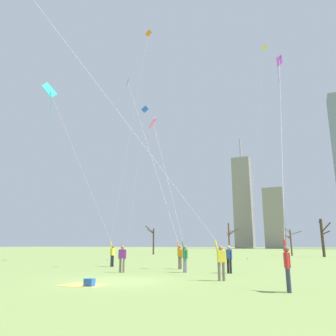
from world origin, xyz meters
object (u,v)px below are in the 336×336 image
(bystander_watching_nearby, at_px, (229,258))
(picnic_spot, at_px, (87,283))
(distant_kite_low_near_trees_yellow, at_px, (262,74))
(bare_tree_rightmost, at_px, (153,240))
(kite_flyer_midfield_right_white, at_px, (161,178))
(distant_kite_drifting_left_blue, at_px, (143,121))
(bare_tree_leftmost, at_px, (229,238))
(kite_flyer_far_back_green, at_px, (162,194))
(bystander_far_off_by_trees, at_px, (122,257))
(distant_kite_drifting_right_orange, at_px, (144,57))
(bare_tree_left_of_center, at_px, (323,236))
(kite_flyer_midfield_center_pink, at_px, (177,223))
(kite_flyer_foreground_right_teal, at_px, (105,236))
(kite_flyer_foreground_left_purple, at_px, (285,212))
(bare_tree_far_right_edge, at_px, (290,240))

(bystander_watching_nearby, xyz_separation_m, picnic_spot, (-4.14, -8.33, -0.81))
(distant_kite_low_near_trees_yellow, bearing_deg, bare_tree_rightmost, 155.44)
(kite_flyer_midfield_right_white, bearing_deg, bare_tree_rightmost, 115.86)
(distant_kite_drifting_left_blue, distance_m, picnic_spot, 34.15)
(bare_tree_leftmost, relative_size, bare_tree_rightmost, 1.05)
(kite_flyer_midfield_right_white, bearing_deg, distant_kite_low_near_trees_yellow, 86.15)
(kite_flyer_far_back_green, relative_size, bystander_far_off_by_trees, 12.84)
(kite_flyer_far_back_green, relative_size, kite_flyer_midfield_right_white, 1.14)
(distant_kite_drifting_left_blue, xyz_separation_m, picnic_spot, (11.24, -26.48, -18.40))
(distant_kite_drifting_right_orange, xyz_separation_m, bare_tree_leftmost, (4.62, 22.92, -21.57))
(distant_kite_low_near_trees_yellow, height_order, bare_tree_left_of_center, distant_kite_low_near_trees_yellow)
(kite_flyer_midfield_center_pink, bearing_deg, kite_flyer_foreground_right_teal, 171.97)
(distant_kite_low_near_trees_yellow, distance_m, distant_kite_drifting_left_blue, 17.74)
(bystander_far_off_by_trees, distance_m, bare_tree_leftmost, 37.15)
(kite_flyer_far_back_green, height_order, distant_kite_drifting_left_blue, distant_kite_drifting_left_blue)
(distant_kite_drifting_right_orange, relative_size, bare_tree_rightmost, 5.69)
(kite_flyer_midfield_right_white, xyz_separation_m, bare_tree_left_of_center, (7.75, 38.28, -1.83))
(kite_flyer_far_back_green, bearing_deg, bare_tree_left_of_center, 65.28)
(kite_flyer_foreground_left_purple, relative_size, picnic_spot, 8.69)
(kite_flyer_foreground_right_teal, relative_size, bare_tree_rightmost, 2.20)
(bare_tree_leftmost, bearing_deg, bare_tree_far_right_edge, -4.52)
(kite_flyer_midfield_center_pink, bearing_deg, kite_flyer_far_back_green, 126.15)
(bystander_far_off_by_trees, distance_m, bare_tree_far_right_edge, 37.23)
(kite_flyer_foreground_left_purple, bearing_deg, distant_kite_drifting_left_blue, 128.85)
(kite_flyer_foreground_right_teal, relative_size, bystander_far_off_by_trees, 6.71)
(kite_flyer_midfield_right_white, distance_m, distant_kite_low_near_trees_yellow, 35.94)
(kite_flyer_far_back_green, height_order, distant_kite_drifting_right_orange, distant_kite_drifting_right_orange)
(kite_flyer_midfield_center_pink, bearing_deg, distant_kite_drifting_right_orange, 126.51)
(bare_tree_left_of_center, bearing_deg, bystander_watching_nearby, -101.38)
(kite_flyer_foreground_left_purple, relative_size, bare_tree_left_of_center, 3.00)
(bare_tree_rightmost, xyz_separation_m, bare_tree_far_right_edge, (22.39, 1.80, -0.15))
(kite_flyer_foreground_left_purple, xyz_separation_m, bare_tree_left_of_center, (2.59, 36.96, -0.23))
(bare_tree_leftmost, height_order, bare_tree_rightmost, bare_tree_leftmost)
(kite_flyer_far_back_green, distance_m, bystander_watching_nearby, 8.88)
(kite_flyer_foreground_right_teal, bearing_deg, bare_tree_rightmost, 109.31)
(kite_flyer_far_back_green, bearing_deg, bare_tree_leftmost, 92.60)
(bare_tree_rightmost, bearing_deg, bystander_watching_nearby, -57.72)
(kite_flyer_foreground_right_teal, distance_m, bare_tree_leftmost, 34.17)
(bystander_far_off_by_trees, height_order, distant_kite_drifting_left_blue, distant_kite_drifting_left_blue)
(distant_kite_drifting_right_orange, height_order, bare_tree_far_right_edge, distant_kite_drifting_right_orange)
(bystander_watching_nearby, bearing_deg, kite_flyer_foreground_right_teal, 174.28)
(bare_tree_left_of_center, bearing_deg, distant_kite_drifting_right_orange, -134.07)
(bystander_watching_nearby, distance_m, bare_tree_rightmost, 38.49)
(distant_kite_drifting_right_orange, distance_m, bare_tree_leftmost, 31.82)
(kite_flyer_far_back_green, bearing_deg, kite_flyer_foreground_right_teal, -136.05)
(kite_flyer_midfield_center_pink, relative_size, distant_kite_low_near_trees_yellow, 0.40)
(bare_tree_rightmost, bearing_deg, bare_tree_far_right_edge, 4.60)
(kite_flyer_foreground_right_teal, xyz_separation_m, kite_flyer_midfield_right_white, (8.04, -7.85, 2.31))
(distant_kite_drifting_left_blue, xyz_separation_m, bare_tree_leftmost, (7.70, 16.92, -15.71))
(distant_kite_drifting_right_orange, bearing_deg, kite_flyer_foreground_left_purple, -47.86)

